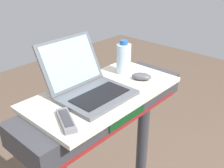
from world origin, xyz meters
name	(u,v)px	position (x,y,z in m)	size (l,w,h in m)	color
desk_board	(104,92)	(0.00, 0.70, 1.18)	(0.73, 0.38, 0.02)	beige
laptop	(88,85)	(-0.07, 0.73, 1.24)	(0.31, 0.34, 0.23)	#515459
computer_mouse	(141,76)	(0.21, 0.64, 1.21)	(0.06, 0.10, 0.03)	#4C4C51
water_bottle	(124,58)	(0.22, 0.77, 1.28)	(0.07, 0.07, 0.18)	silver
tv_remote	(66,120)	(-0.28, 0.62, 1.20)	(0.11, 0.16, 0.02)	slate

